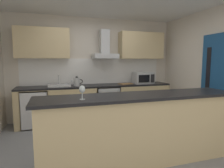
# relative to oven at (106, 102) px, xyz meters

# --- Properties ---
(ground) EXTENTS (5.30, 4.61, 0.02)m
(ground) POSITION_rel_oven_xyz_m (-0.22, -1.46, -0.47)
(ground) COLOR gray
(wall_back) EXTENTS (5.30, 0.12, 2.60)m
(wall_back) POSITION_rel_oven_xyz_m (-0.22, 0.41, 0.84)
(wall_back) COLOR silver
(wall_back) RESTS_ON ground
(wall_right) EXTENTS (0.12, 4.61, 2.60)m
(wall_right) POSITION_rel_oven_xyz_m (1.98, -1.46, 0.84)
(wall_right) COLOR silver
(wall_right) RESTS_ON ground
(backsplash_tile) EXTENTS (3.65, 0.02, 0.66)m
(backsplash_tile) POSITION_rel_oven_xyz_m (-0.22, 0.33, 0.77)
(backsplash_tile) COLOR white
(counter_back) EXTENTS (3.78, 0.60, 0.90)m
(counter_back) POSITION_rel_oven_xyz_m (-0.22, 0.03, -0.01)
(counter_back) COLOR #D1B784
(counter_back) RESTS_ON ground
(counter_island) EXTENTS (2.98, 0.64, 1.02)m
(counter_island) POSITION_rel_oven_xyz_m (-0.09, -2.17, 0.05)
(counter_island) COLOR #D1B784
(counter_island) RESTS_ON ground
(upper_cabinets) EXTENTS (3.73, 0.32, 0.70)m
(upper_cabinets) POSITION_rel_oven_xyz_m (-0.22, 0.18, 1.45)
(upper_cabinets) COLOR #D1B784
(side_door) EXTENTS (0.08, 0.85, 2.05)m
(side_door) POSITION_rel_oven_xyz_m (1.91, -1.57, 0.57)
(side_door) COLOR navy
(side_door) RESTS_ON ground
(oven) EXTENTS (0.60, 0.62, 0.80)m
(oven) POSITION_rel_oven_xyz_m (0.00, 0.00, 0.00)
(oven) COLOR slate
(oven) RESTS_ON ground
(refrigerator) EXTENTS (0.58, 0.60, 0.85)m
(refrigerator) POSITION_rel_oven_xyz_m (-1.69, -0.00, -0.03)
(refrigerator) COLOR white
(refrigerator) RESTS_ON ground
(microwave) EXTENTS (0.50, 0.38, 0.30)m
(microwave) POSITION_rel_oven_xyz_m (1.01, -0.03, 0.59)
(microwave) COLOR #B7BABC
(microwave) RESTS_ON counter_back
(sink) EXTENTS (0.50, 0.40, 0.26)m
(sink) POSITION_rel_oven_xyz_m (-1.15, 0.01, 0.47)
(sink) COLOR silver
(sink) RESTS_ON counter_back
(kettle) EXTENTS (0.29, 0.15, 0.24)m
(kettle) POSITION_rel_oven_xyz_m (-0.74, -0.03, 0.55)
(kettle) COLOR #B7BABC
(kettle) RESTS_ON counter_back
(range_hood) EXTENTS (0.62, 0.45, 0.72)m
(range_hood) POSITION_rel_oven_xyz_m (0.00, 0.13, 1.33)
(range_hood) COLOR #B7BABC
(wine_glass) EXTENTS (0.08, 0.08, 0.18)m
(wine_glass) POSITION_rel_oven_xyz_m (-0.95, -2.28, 0.68)
(wine_glass) COLOR silver
(wine_glass) RESTS_ON counter_island
(chopping_board) EXTENTS (0.38, 0.29, 0.02)m
(chopping_board) POSITION_rel_oven_xyz_m (0.52, -0.02, 0.45)
(chopping_board) COLOR #9E7247
(chopping_board) RESTS_ON counter_back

